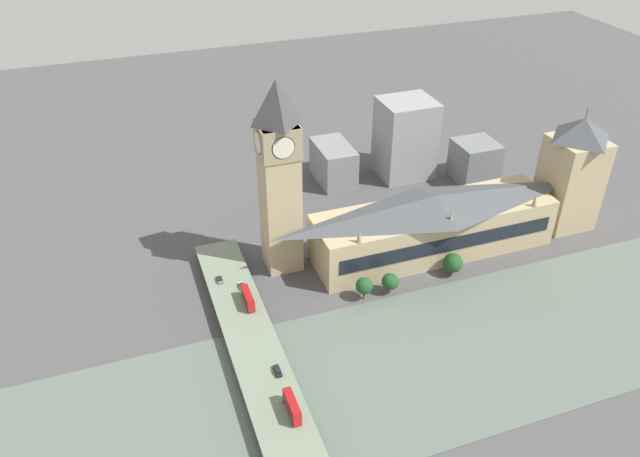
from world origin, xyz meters
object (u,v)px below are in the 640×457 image
Objects in this scene: clock_tower at (279,173)px; road_bridge at (272,394)px; double_decker_bus_lead at (292,406)px; double_decker_bus_mid at (248,298)px; parliament_hall at (434,224)px; car_southbound_mid at (278,371)px; victoria_tower at (572,173)px; car_northbound_mid at (242,286)px; car_southbound_lead at (220,279)px.

road_bridge is at bearing 160.66° from clock_tower.
double_decker_bus_lead reaches higher than double_decker_bus_mid.
double_decker_bus_lead is 49.34m from double_decker_bus_mid.
clock_tower is at bearing -14.65° from double_decker_bus_lead.
car_southbound_mid is (-46.34, 76.16, -6.98)m from parliament_hall.
parliament_hall is 1.85× the size of victoria_tower.
double_decker_bus_mid is at bearing 0.92° from car_southbound_mid.
clock_tower is 17.24× the size of car_northbound_mid.
clock_tower reaches higher than car_southbound_mid.
car_southbound_mid is at bearing 108.70° from victoria_tower.
car_southbound_lead is at bearing 22.37° from double_decker_bus_mid.
victoria_tower is 4.81× the size of double_decker_bus_mid.
clock_tower is 6.90× the size of double_decker_bus_mid.
parliament_hall is 20.94× the size of car_southbound_lead.
clock_tower reaches higher than double_decker_bus_mid.
double_decker_bus_mid reaches higher than car_northbound_mid.
clock_tower is 16.23× the size of car_southbound_lead.
clock_tower is 119.94m from victoria_tower.
double_decker_bus_lead is 2.46× the size of car_northbound_mid.
victoria_tower reaches higher than car_southbound_mid.
car_southbound_lead reaches higher than road_bridge.
clock_tower reaches higher than road_bridge.
parliament_hall is 98.82m from double_decker_bus_lead.
victoria_tower is at bearing -71.30° from car_southbound_mid.
clock_tower is at bearing -53.15° from car_northbound_mid.
clock_tower is 41.52m from car_northbound_mid.
road_bridge is 40.26m from double_decker_bus_mid.
car_southbound_lead is (2.81, 83.15, -7.06)m from parliament_hall.
car_northbound_mid is (-3.50, 137.50, -18.16)m from victoria_tower.
parliament_hall is at bearing -87.43° from car_northbound_mid.
road_bridge is 10.57m from double_decker_bus_lead.
victoria_tower is 11.31× the size of car_southbound_lead.
victoria_tower is 151.80m from double_decker_bus_lead.
parliament_hall is 22.25× the size of car_northbound_mid.
car_southbound_mid reaches higher than road_bridge.
car_northbound_mid is at bearing -3.79° from road_bridge.
clock_tower is at bearing -18.05° from car_southbound_mid.
road_bridge is 33.49× the size of car_southbound_mid.
road_bridge is 49.55m from car_northbound_mid.
road_bridge is 15.05× the size of double_decker_bus_mid.
car_southbound_mid is at bearing 121.32° from parliament_hall.
car_southbound_lead is 49.65m from car_southbound_mid.
car_northbound_mid is (58.78, -0.00, -2.13)m from double_decker_bus_lead.
car_northbound_mid is 9.05m from car_southbound_lead.
double_decker_bus_lead reaches higher than car_southbound_lead.
parliament_hall is 19.82× the size of car_southbound_mid.
car_southbound_lead is at bearing 8.10° from car_southbound_mid.
car_southbound_lead is at bearing 88.07° from parliament_hall.
double_decker_bus_lead is 0.98× the size of double_decker_bus_mid.
double_decker_bus_mid is at bearing 141.07° from clock_tower.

